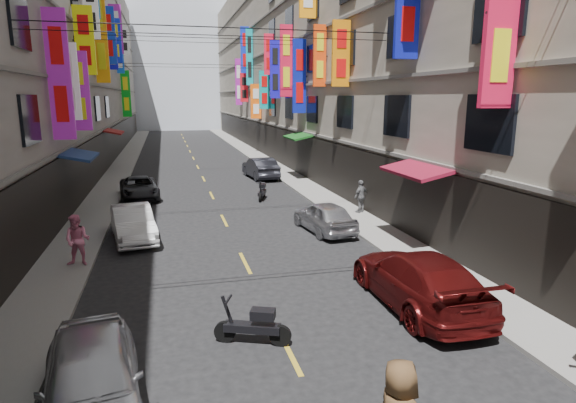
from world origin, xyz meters
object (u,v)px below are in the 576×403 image
car_left_mid (133,223)px  pedestrian_rfar (361,196)px  car_left_near (92,380)px  car_right_near (418,279)px  scooter_far_right (262,192)px  car_right_mid (324,216)px  car_left_far (139,188)px  scooter_crossing (254,326)px  pedestrian_lfar (78,240)px  car_right_far (260,168)px

car_left_mid → pedestrian_rfar: bearing=-0.0°
car_left_near → car_right_near: size_ratio=0.80×
car_left_near → scooter_far_right: bearing=61.9°
car_left_near → car_right_mid: (7.79, 10.47, -0.05)m
car_right_near → car_right_mid: size_ratio=1.35×
car_left_near → car_left_far: 19.45m
car_left_mid → car_right_mid: bearing=-14.5°
scooter_crossing → pedestrian_rfar: size_ratio=1.08×
car_left_mid → pedestrian_lfar: size_ratio=2.42×
scooter_crossing → pedestrian_lfar: size_ratio=1.00×
car_left_near → pedestrian_rfar: pedestrian_rfar is taller
car_right_mid → pedestrian_rfar: pedestrian_rfar is taller
pedestrian_lfar → pedestrian_rfar: (11.93, 4.67, -0.06)m
car_left_mid → car_right_near: car_right_near is taller
car_left_far → car_left_mid: bearing=-94.3°
scooter_crossing → car_right_far: bearing=11.0°
scooter_crossing → car_right_near: size_ratio=0.33×
scooter_far_right → car_right_near: bearing=115.1°
car_right_mid → pedestrian_lfar: bearing=6.8°
car_right_near → car_right_far: car_right_near is taller
car_right_far → pedestrian_rfar: size_ratio=2.81×
pedestrian_lfar → pedestrian_rfar: pedestrian_lfar is taller
car_left_mid → pedestrian_lfar: (-1.54, -2.99, 0.29)m
pedestrian_lfar → scooter_crossing: bearing=-40.5°
scooter_crossing → car_right_far: size_ratio=0.38×
scooter_crossing → scooter_far_right: size_ratio=0.99×
pedestrian_lfar → car_right_far: bearing=73.5°
scooter_crossing → car_left_near: size_ratio=0.41×
car_right_far → car_right_mid: bearing=84.3°
car_left_mid → car_right_mid: (7.74, -0.71, -0.03)m
car_right_far → pedestrian_rfar: pedestrian_rfar is taller
car_left_far → scooter_far_right: bearing=-21.4°
car_left_mid → pedestrian_lfar: 3.38m
car_left_near → pedestrian_rfar: size_ratio=2.63×
car_right_mid → scooter_far_right: bearing=-86.8°
scooter_crossing → car_right_near: (4.70, 0.99, 0.31)m
car_right_far → car_left_mid: bearing=54.4°
car_left_near → car_right_mid: bearing=45.7°
car_left_far → pedestrian_lfar: size_ratio=2.56×
car_left_near → pedestrian_rfar: (10.43, 12.86, 0.20)m
car_left_far → car_right_far: bearing=27.9°
car_left_near → car_right_mid: 13.04m
car_left_far → car_right_near: 18.45m
scooter_far_right → car_left_far: 6.89m
scooter_crossing → car_left_near: car_left_near is taller
car_right_far → car_right_near: bearing=84.7°
scooter_crossing → car_right_far: (4.60, 22.80, 0.29)m
pedestrian_lfar → pedestrian_rfar: 12.81m
car_right_far → car_left_near: bearing=66.8°
car_right_mid → pedestrian_rfar: 3.58m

